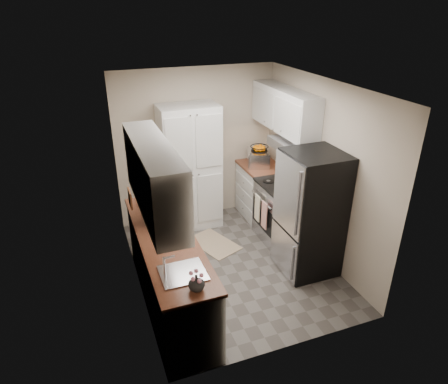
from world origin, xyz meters
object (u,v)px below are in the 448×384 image
object	(u,v)px
pantry_cabinet	(190,168)
microwave	(162,205)
electric_range	(282,211)
wine_bottle	(144,196)
toaster_oven	(258,158)
refrigerator	(310,214)

from	to	relation	value
pantry_cabinet	microwave	bearing A→B (deg)	-120.20
pantry_cabinet	electric_range	distance (m)	1.58
pantry_cabinet	electric_range	bearing A→B (deg)	-38.22
pantry_cabinet	wine_bottle	bearing A→B (deg)	-135.45
microwave	wine_bottle	bearing A→B (deg)	39.93
microwave	toaster_oven	size ratio (longest dim) A/B	1.28
pantry_cabinet	wine_bottle	distance (m)	1.23
refrigerator	wine_bottle	bearing A→B (deg)	156.76
pantry_cabinet	wine_bottle	xyz separation A→B (m)	(-0.87, -0.86, 0.06)
refrigerator	toaster_oven	world-z (taller)	refrigerator
pantry_cabinet	refrigerator	size ratio (longest dim) A/B	1.18
toaster_oven	refrigerator	bearing A→B (deg)	-69.97
pantry_cabinet	microwave	world-z (taller)	pantry_cabinet
electric_range	wine_bottle	size ratio (longest dim) A/B	3.97
electric_range	toaster_oven	distance (m)	1.02
pantry_cabinet	refrigerator	xyz separation A→B (m)	(1.14, -1.73, -0.15)
refrigerator	wine_bottle	size ratio (longest dim) A/B	5.98
wine_bottle	toaster_oven	bearing A→B (deg)	21.29
pantry_cabinet	electric_range	xyz separation A→B (m)	(1.17, -0.93, -0.52)
pantry_cabinet	refrigerator	world-z (taller)	pantry_cabinet
microwave	toaster_oven	xyz separation A→B (m)	(1.85, 1.15, -0.03)
pantry_cabinet	wine_bottle	world-z (taller)	pantry_cabinet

